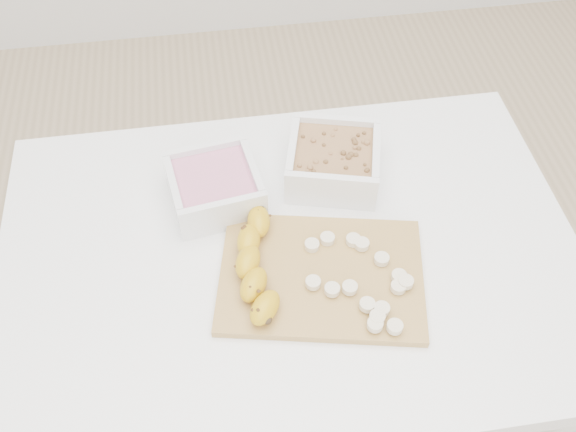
{
  "coord_description": "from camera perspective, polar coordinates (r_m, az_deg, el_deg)",
  "views": [
    {
      "loc": [
        -0.1,
        -0.64,
        1.64
      ],
      "look_at": [
        0.0,
        0.03,
        0.81
      ],
      "focal_mm": 40.0,
      "sensor_mm": 36.0,
      "label": 1
    }
  ],
  "objects": [
    {
      "name": "bowl_yogurt",
      "position": [
        1.15,
        -6.53,
        2.65
      ],
      "size": [
        0.18,
        0.18,
        0.07
      ],
      "color": "white",
      "rests_on": "table"
    },
    {
      "name": "bowl_granola",
      "position": [
        1.19,
        4.05,
        4.95
      ],
      "size": [
        0.2,
        0.2,
        0.08
      ],
      "color": "white",
      "rests_on": "table"
    },
    {
      "name": "ground",
      "position": [
        1.77,
        0.15,
        -17.62
      ],
      "size": [
        3.5,
        3.5,
        0.0
      ],
      "primitive_type": "plane",
      "color": "#C6AD89",
      "rests_on": "ground"
    },
    {
      "name": "banana",
      "position": [
        1.04,
        -2.76,
        -4.39
      ],
      "size": [
        0.12,
        0.23,
        0.04
      ],
      "primitive_type": null,
      "rotation": [
        0.0,
        0.0,
        -0.27
      ],
      "color": "#C69611",
      "rests_on": "cutting_board"
    },
    {
      "name": "banana_slices",
      "position": [
        1.05,
        6.76,
        -5.77
      ],
      "size": [
        0.17,
        0.21,
        0.02
      ],
      "color": "beige",
      "rests_on": "cutting_board"
    },
    {
      "name": "cutting_board",
      "position": [
        1.07,
        2.97,
        -5.33
      ],
      "size": [
        0.38,
        0.3,
        0.01
      ],
      "primitive_type": "cube",
      "rotation": [
        0.0,
        0.0,
        -0.2
      ],
      "color": "#B58547",
      "rests_on": "table"
    },
    {
      "name": "table",
      "position": [
        1.18,
        0.22,
        -5.9
      ],
      "size": [
        1.0,
        0.7,
        0.75
      ],
      "color": "white",
      "rests_on": "ground"
    }
  ]
}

